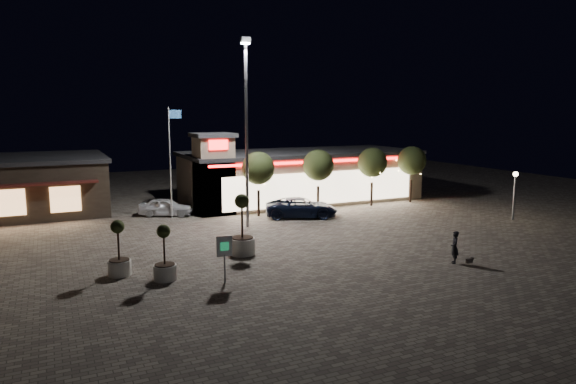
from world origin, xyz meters
name	(u,v)px	position (x,y,z in m)	size (l,w,h in m)	color
ground	(266,261)	(0.00, 0.00, 0.00)	(90.00, 90.00, 0.00)	slate
retail_building	(297,175)	(9.51, 15.82, 2.21)	(20.40, 8.40, 6.10)	gray
floodlight_pole	(246,122)	(2.00, 8.00, 7.02)	(0.60, 0.40, 12.38)	gray
flagpole	(171,153)	(-1.90, 13.00, 4.74)	(0.95, 0.10, 8.00)	white
lamp_post_east	(515,186)	(20.00, 2.00, 2.46)	(0.36, 0.36, 3.48)	gray
string_tree_a	(258,168)	(4.00, 11.00, 3.56)	(2.42, 2.42, 4.79)	#332319
string_tree_b	(318,165)	(9.00, 11.00, 3.56)	(2.42, 2.42, 4.79)	#332319
string_tree_c	(372,163)	(14.00, 11.00, 3.56)	(2.42, 2.42, 4.79)	#332319
string_tree_d	(412,161)	(18.00, 11.00, 3.56)	(2.42, 2.42, 4.79)	#332319
pickup_truck	(302,207)	(6.67, 9.22, 0.73)	(2.42, 5.25, 1.46)	black
white_sedan	(166,207)	(-2.23, 14.00, 0.67)	(1.57, 3.91, 1.33)	white
pedestrian	(455,247)	(8.56, -4.44, 0.84)	(0.61, 0.40, 1.68)	black
dog	(470,260)	(9.06, -5.05, 0.28)	(0.53, 0.24, 0.28)	#59514C
planter_left	(119,258)	(-7.17, 0.79, 0.82)	(1.09, 1.09, 2.67)	silver
planter_mid	(165,263)	(-5.37, -0.81, 0.80)	(1.06, 1.06, 2.61)	silver
planter_right	(242,236)	(-0.66, 1.73, 1.03)	(1.35, 1.35, 3.33)	silver
valet_sign	(224,250)	(-3.00, -2.38, 1.52)	(0.72, 0.14, 2.18)	gray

